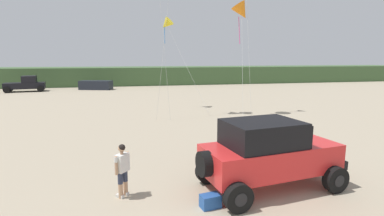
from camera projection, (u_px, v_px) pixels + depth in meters
name	position (u px, v px, depth m)	size (l,w,h in m)	color
dune_ridge	(163.00, 75.00, 49.29)	(90.00, 7.93, 2.76)	#426038
jeep	(269.00, 153.00, 9.54)	(4.98, 2.96, 2.26)	red
person_watching	(122.00, 168.00, 8.95)	(0.47, 0.50, 1.67)	tan
cooler_box	(210.00, 201.00, 8.42)	(0.56, 0.36, 0.38)	#23519E
distant_pickup	(26.00, 84.00, 37.48)	(4.83, 3.00, 1.98)	black
distant_sedan	(96.00, 85.00, 39.96)	(4.20, 1.70, 1.20)	#1E232D
kite_white_parafoil	(166.00, 24.00, 24.39)	(3.21, 5.13, 7.61)	yellow
kite_red_delta	(242.00, 12.00, 21.33)	(2.65, 5.96, 8.29)	orange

